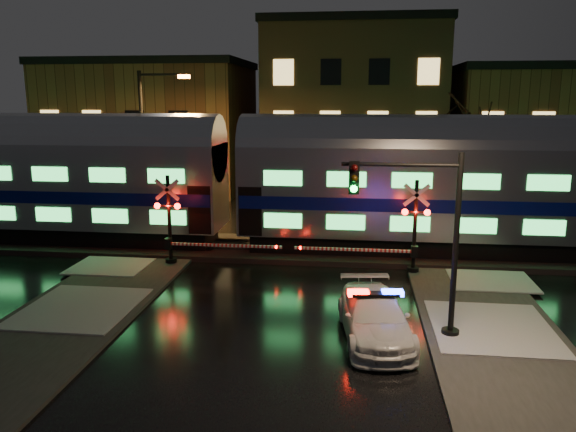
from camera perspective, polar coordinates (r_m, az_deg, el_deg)
The scene contains 13 objects.
ground at distance 20.66m, azimuth 0.02°, elevation -7.44°, with size 120.00×120.00×0.00m, color black.
ballast at distance 25.37m, azimuth 1.41°, elevation -3.45°, with size 90.00×4.20×0.24m, color black.
sidewalk_left at distance 17.42m, azimuth -24.95°, elevation -12.24°, with size 4.00×20.00×0.12m, color #2D2D2D.
sidewalk_right at distance 15.54m, azimuth 22.42°, elevation -15.02°, with size 4.00×20.00×0.12m, color #2D2D2D.
building_left at distance 44.17m, azimuth -13.50°, elevation 8.61°, with size 14.00×10.00×9.00m, color brown.
building_mid at distance 41.85m, azimuth 6.64°, elevation 10.40°, with size 12.00×11.00×11.50m, color brown.
building_right at distance 43.30m, azimuth 24.20°, elevation 7.50°, with size 12.00×10.00×8.50m, color brown.
train at distance 25.20m, azimuth -5.73°, elevation 3.98°, with size 51.00×3.12×5.92m.
police_car at distance 16.64m, azimuth 8.79°, elevation -10.09°, with size 2.42×4.72×1.47m.
crossing_signal_right at distance 22.36m, azimuth 11.82°, elevation -2.05°, with size 5.31×0.63×3.76m.
crossing_signal_left at distance 23.43m, azimuth -11.16°, elevation -1.37°, with size 5.32×0.64×3.77m.
traffic_light at distance 16.28m, azimuth 13.77°, elevation -2.59°, with size 3.50×0.66×5.41m.
streetlight at distance 30.43m, azimuth -14.06°, elevation 7.59°, with size 2.74×0.29×8.19m.
Camera 1 is at (2.38, -19.33, 6.89)m, focal length 35.00 mm.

